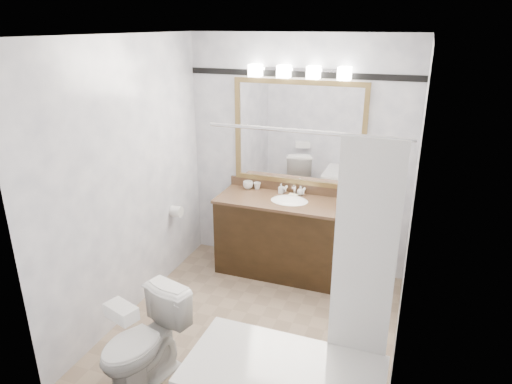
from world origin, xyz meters
TOP-DOWN VIEW (x-y plane):
  - room at (0.00, 0.00)m, footprint 2.42×2.62m
  - vanity at (0.00, 1.02)m, footprint 1.53×0.58m
  - mirror at (0.00, 1.28)m, footprint 1.40×0.04m
  - vanity_light_bar at (0.00, 1.23)m, footprint 1.02×0.14m
  - accent_stripe at (0.00, 1.29)m, footprint 2.40×0.01m
  - tp_roll at (-1.14, 0.66)m, footprint 0.11×0.12m
  - toilet at (-0.55, -0.92)m, footprint 0.57×0.78m
  - tissue_box at (-0.55, -1.12)m, footprint 0.26×0.19m
  - coffee_maker at (0.64, 1.05)m, footprint 0.16×0.20m
  - cup_left at (-0.53, 1.21)m, footprint 0.14×0.14m
  - cup_right at (-0.44, 1.23)m, footprint 0.10×0.10m
  - soap_bottle_a at (-0.15, 1.20)m, footprint 0.06×0.06m
  - soap_bottle_b at (0.06, 1.22)m, footprint 0.09×0.09m
  - soap_bar at (0.01, 1.13)m, footprint 0.10×0.07m

SIDE VIEW (x-z plane):
  - toilet at x=-0.55m, z-range 0.00..0.71m
  - vanity at x=0.00m, z-range -0.04..0.93m
  - tp_roll at x=-1.14m, z-range 0.64..0.76m
  - tissue_box at x=-0.55m, z-range 0.71..0.81m
  - soap_bar at x=0.01m, z-range 0.85..0.88m
  - cup_right at x=-0.44m, z-range 0.85..0.92m
  - cup_left at x=-0.53m, z-range 0.85..0.94m
  - soap_bottle_b at x=0.06m, z-range 0.85..0.95m
  - soap_bottle_a at x=-0.15m, z-range 0.85..0.96m
  - coffee_maker at x=0.64m, z-range 0.85..1.16m
  - room at x=0.00m, z-range -0.01..2.51m
  - mirror at x=0.00m, z-range 0.95..2.05m
  - accent_stripe at x=0.00m, z-range 2.07..2.13m
  - vanity_light_bar at x=0.00m, z-range 2.07..2.19m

